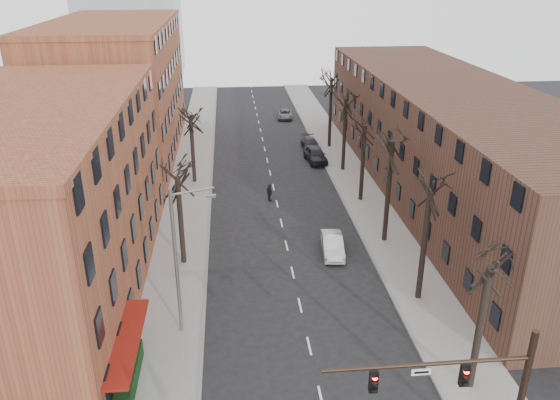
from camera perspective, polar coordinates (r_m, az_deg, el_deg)
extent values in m
cube|color=gray|center=(55.31, -9.26, 2.26)|extent=(4.00, 90.00, 0.15)
cube|color=gray|center=(56.45, 7.17, 2.82)|extent=(4.00, 90.00, 0.15)
cube|color=brown|center=(36.43, -24.24, -0.84)|extent=(12.00, 26.00, 12.00)
cube|color=brown|center=(63.04, -16.62, 10.77)|extent=(12.00, 28.00, 14.00)
cube|color=#472C21|center=(52.76, 17.16, 6.14)|extent=(12.00, 50.00, 10.00)
cube|color=maroon|center=(30.39, -15.09, -17.88)|extent=(1.20, 7.00, 0.15)
cube|color=black|center=(29.25, -15.73, -18.19)|extent=(0.80, 6.00, 1.00)
cylinder|color=black|center=(21.84, 15.15, -16.23)|extent=(8.00, 0.16, 0.16)
cube|color=black|center=(22.77, 18.68, -16.97)|extent=(0.32, 0.22, 0.95)
cube|color=black|center=(21.71, 9.74, -18.19)|extent=(0.32, 0.22, 0.95)
cube|color=silver|center=(22.00, 14.54, -17.01)|extent=(0.75, 0.04, 0.28)
cylinder|color=slate|center=(30.75, -10.79, -6.62)|extent=(0.20, 0.20, 9.00)
cylinder|color=slate|center=(28.78, -9.25, 0.89)|extent=(2.39, 0.12, 0.46)
cube|color=slate|center=(28.84, -7.23, 0.42)|extent=(0.50, 0.22, 0.14)
imported|color=#B7BBBF|center=(40.52, 5.51, -4.69)|extent=(1.81, 4.30, 1.38)
imported|color=black|center=(59.44, 3.73, 4.76)|extent=(2.36, 4.89, 1.61)
imported|color=#212129|center=(63.64, 3.21, 5.87)|extent=(1.98, 4.46, 1.27)
imported|color=slate|center=(77.07, 0.53, 8.96)|extent=(2.31, 4.39, 1.18)
imported|color=black|center=(28.85, -16.10, -18.12)|extent=(0.95, 0.86, 1.61)
imported|color=black|center=(49.13, -1.09, 0.78)|extent=(0.74, 1.05, 1.66)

